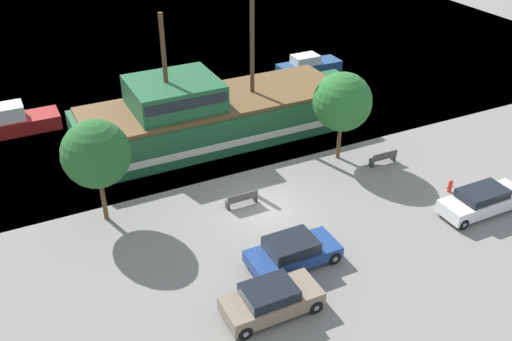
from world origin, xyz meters
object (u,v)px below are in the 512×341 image
(moored_boat_outer, at_px, (308,66))
(fire_hydrant, at_px, (450,186))
(parked_car_curb_rear, at_px, (271,300))
(pirate_ship, at_px, (212,114))
(bench_promenade_west, at_px, (242,199))
(parked_car_curb_front, at_px, (293,252))
(moored_boat_dockside, at_px, (13,122))
(bench_promenade_east, at_px, (383,158))
(parked_car_curb_mid, at_px, (483,200))

(moored_boat_outer, xyz_separation_m, fire_hydrant, (-2.29, -19.43, -0.19))
(moored_boat_outer, distance_m, fire_hydrant, 19.57)
(fire_hydrant, bearing_deg, parked_car_curb_rear, -163.94)
(pirate_ship, distance_m, bench_promenade_west, 8.53)
(parked_car_curb_front, relative_size, fire_hydrant, 5.72)
(parked_car_curb_front, distance_m, parked_car_curb_rear, 3.35)
(moored_boat_dockside, bearing_deg, moored_boat_outer, 1.56)
(moored_boat_outer, bearing_deg, parked_car_curb_rear, -123.97)
(parked_car_curb_front, distance_m, bench_promenade_east, 11.14)
(pirate_ship, height_order, moored_boat_outer, pirate_ship)
(parked_car_curb_mid, bearing_deg, bench_promenade_west, 151.35)
(parked_car_curb_mid, xyz_separation_m, bench_promenade_east, (-1.59, 6.42, -0.27))
(pirate_ship, xyz_separation_m, parked_car_curb_mid, (9.51, -14.41, -0.92))
(moored_boat_outer, bearing_deg, pirate_ship, -148.16)
(parked_car_curb_mid, distance_m, bench_promenade_east, 6.62)
(parked_car_curb_rear, relative_size, bench_promenade_west, 2.37)
(parked_car_curb_rear, bearing_deg, fire_hydrant, 16.06)
(parked_car_curb_rear, bearing_deg, bench_promenade_east, 34.00)
(moored_boat_dockside, bearing_deg, pirate_ship, -29.25)
(moored_boat_outer, bearing_deg, bench_promenade_west, -130.85)
(bench_promenade_west, bearing_deg, moored_boat_dockside, 124.06)
(bench_promenade_east, bearing_deg, bench_promenade_west, -178.39)
(parked_car_curb_rear, height_order, bench_promenade_west, parked_car_curb_rear)
(parked_car_curb_mid, relative_size, bench_promenade_west, 2.78)
(parked_car_curb_rear, xyz_separation_m, bench_promenade_west, (2.28, 7.78, -0.28))
(parked_car_curb_front, xyz_separation_m, bench_promenade_east, (9.58, 5.68, -0.26))
(fire_hydrant, distance_m, bench_promenade_west, 11.79)
(bench_promenade_east, bearing_deg, fire_hydrant, -70.83)
(parked_car_curb_front, bearing_deg, fire_hydrant, 7.66)
(fire_hydrant, xyz_separation_m, bench_promenade_west, (-11.12, 3.93, 0.03))
(parked_car_curb_front, height_order, fire_hydrant, parked_car_curb_front)
(bench_promenade_east, xyz_separation_m, bench_promenade_west, (-9.66, -0.27, 0.00))
(fire_hydrant, bearing_deg, parked_car_curb_mid, -86.64)
(parked_car_curb_mid, bearing_deg, moored_boat_dockside, 135.39)
(parked_car_curb_front, xyz_separation_m, parked_car_curb_mid, (11.17, -0.74, 0.01))
(pirate_ship, relative_size, parked_car_curb_mid, 3.91)
(parked_car_curb_front, height_order, bench_promenade_west, parked_car_curb_front)
(parked_car_curb_rear, bearing_deg, parked_car_curb_front, 45.09)
(moored_boat_outer, relative_size, bench_promenade_west, 3.06)
(parked_car_curb_mid, distance_m, fire_hydrant, 2.24)
(parked_car_curb_front, relative_size, bench_promenade_east, 2.48)
(parked_car_curb_mid, xyz_separation_m, fire_hydrant, (-0.13, 2.22, -0.30))
(fire_hydrant, relative_size, bench_promenade_west, 0.43)
(moored_boat_outer, distance_m, parked_car_curb_front, 24.80)
(parked_car_curb_front, distance_m, parked_car_curb_mid, 11.19)
(parked_car_curb_rear, bearing_deg, moored_boat_dockside, 108.94)
(parked_car_curb_front, height_order, bench_promenade_east, parked_car_curb_front)
(parked_car_curb_mid, bearing_deg, fire_hydrant, 93.36)
(parked_car_curb_front, bearing_deg, moored_boat_outer, 57.50)
(bench_promenade_east, bearing_deg, parked_car_curb_rear, -146.00)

